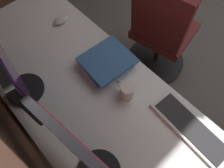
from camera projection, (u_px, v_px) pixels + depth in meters
desk at (105, 114)px, 1.09m from camera, size 2.09×0.71×0.73m
drawer_pedestal at (76, 103)px, 1.46m from camera, size 0.40×0.51×0.69m
monitor_primary at (95, 167)px, 0.68m from camera, size 0.57×0.20×0.41m
monitor_secondary at (4, 63)px, 0.86m from camera, size 0.56×0.20×0.44m
keyboard_main at (191, 128)px, 0.98m from camera, size 0.43×0.16×0.02m
mouse_main at (61, 20)px, 1.31m from camera, size 0.06×0.10×0.03m
book_stack_near at (106, 62)px, 1.13m from camera, size 0.27×0.28×0.06m
coffee_mug at (127, 91)px, 1.03m from camera, size 0.12×0.08×0.09m
office_chair at (160, 36)px, 1.62m from camera, size 0.56×0.59×0.97m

